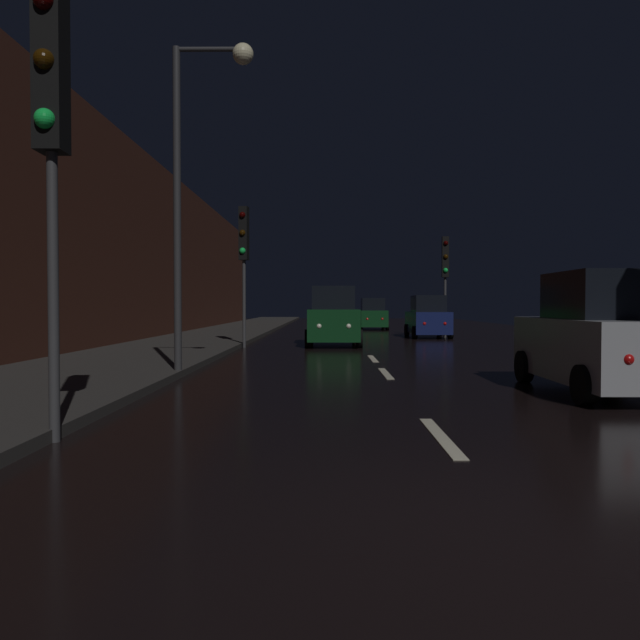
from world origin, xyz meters
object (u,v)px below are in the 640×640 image
Objects in this scene: car_approaching_headlights at (333,318)px; car_parked_right_near at (601,337)px; traffic_light_far_right at (445,265)px; streetlamp_overhead at (199,156)px; traffic_light_near_left at (50,104)px; car_parked_right_far at (428,318)px; traffic_light_far_left at (244,245)px; car_distant_taillights at (372,315)px.

car_approaching_headlights reaches higher than car_parked_right_near.
streetlamp_overhead is at bearing -22.35° from traffic_light_far_right.
car_parked_right_far is at bearing 159.15° from traffic_light_near_left.
car_approaching_headlights is (3.22, 1.42, -2.65)m from traffic_light_far_left.
traffic_light_near_left is 1.32× the size of car_distant_taillights.
car_parked_right_near is 1.08× the size of car_distant_taillights.
traffic_light_far_left is 10.85m from car_parked_right_far.
car_distant_taillights is (-1.90, 27.80, -0.07)m from car_parked_right_near.
car_distant_taillights is at bearing 169.26° from traffic_light_far_left.
streetlamp_overhead is 1.79× the size of car_parked_right_far.
car_parked_right_far is at bearing 141.18° from traffic_light_far_left.
car_parked_right_near is (7.47, -2.22, -3.70)m from streetlamp_overhead.
streetlamp_overhead reaches higher than car_parked_right_far.
streetlamp_overhead reaches higher than car_approaching_headlights.
car_parked_right_near reaches higher than car_distant_taillights.
car_distant_taillights is 9.61m from car_parked_right_far.
car_parked_right_far is (7.84, 22.38, -2.84)m from traffic_light_near_left.
traffic_light_far_right is at bearing 138.06° from traffic_light_far_left.
traffic_light_near_left is 23.89m from car_parked_right_far.
streetlamp_overhead is 1.58× the size of car_approaching_headlights.
traffic_light_near_left is 1.02× the size of traffic_light_far_left.
car_approaching_headlights is (2.95, 10.51, -3.64)m from streetlamp_overhead.
car_parked_right_near is at bearing 180.00° from car_parked_right_far.
car_parked_right_near is at bearing -176.10° from car_distant_taillights.
traffic_light_near_left is 23.92m from traffic_light_far_right.
streetlamp_overhead is (-8.27, -16.08, 1.24)m from traffic_light_far_right.
traffic_light_far_left is 17.72m from car_distant_taillights.
car_distant_taillights is at bearing 167.87° from traffic_light_near_left.
traffic_light_near_left reaches higher than car_approaching_headlights.
car_approaching_headlights is 1.06× the size of car_parked_right_near.
car_parked_right_near is (7.74, -11.31, -2.71)m from traffic_light_far_left.
car_distant_taillights is (5.94, 31.80, -2.85)m from traffic_light_near_left.
car_distant_taillights is at bearing 170.10° from car_approaching_headlights.
car_parked_right_far is at bearing -168.61° from car_distant_taillights.
traffic_light_far_left reaches higher than car_distant_taillights.
traffic_light_near_left is at bearing 8.42° from traffic_light_far_left.
car_parked_right_far is at bearing -91.10° from traffic_light_far_right.
car_parked_right_near is at bearing 19.58° from car_approaching_headlights.
traffic_light_far_left reaches higher than car_parked_right_near.
car_approaching_headlights is 7.24m from car_parked_right_far.
streetlamp_overhead is (0.37, 6.22, 0.92)m from traffic_light_near_left.
car_approaching_headlights is at bearing 170.10° from car_distant_taillights.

